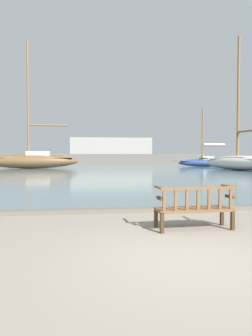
# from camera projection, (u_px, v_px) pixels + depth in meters

# --- Properties ---
(ground_plane) EXTENTS (160.00, 160.00, 0.00)m
(ground_plane) POSITION_uv_depth(u_px,v_px,m) (186.00, 259.00, 4.46)
(ground_plane) COLOR gray
(harbor_water) EXTENTS (100.00, 80.00, 0.08)m
(harbor_water) POSITION_uv_depth(u_px,v_px,m) (97.00, 166.00, 48.07)
(harbor_water) COLOR slate
(harbor_water) RESTS_ON ground
(quay_edge_kerb) EXTENTS (40.00, 0.30, 0.12)m
(quay_edge_kerb) POSITION_uv_depth(u_px,v_px,m) (141.00, 210.00, 8.27)
(quay_edge_kerb) COLOR #675F54
(quay_edge_kerb) RESTS_ON ground
(park_bench) EXTENTS (1.62, 0.60, 0.92)m
(park_bench) POSITION_uv_depth(u_px,v_px,m) (194.00, 207.00, 6.27)
(park_bench) COLOR #3D2A19
(park_bench) RESTS_ON ground
(sailboat_far_starboard) EXTENTS (5.43, 13.40, 14.82)m
(sailboat_far_starboard) POSITION_uv_depth(u_px,v_px,m) (239.00, 161.00, 33.29)
(sailboat_far_starboard) COLOR silver
(sailboat_far_starboard) RESTS_ON harbor_water
(sailboat_outer_port) EXTENTS (12.10, 3.51, 16.45)m
(sailboat_outer_port) POSITION_uv_depth(u_px,v_px,m) (32.00, 159.00, 38.62)
(sailboat_outer_port) COLOR brown
(sailboat_outer_port) RESTS_ON harbor_water
(sailboat_far_port) EXTENTS (9.09, 2.97, 9.18)m
(sailboat_far_port) POSITION_uv_depth(u_px,v_px,m) (204.00, 162.00, 46.55)
(sailboat_far_port) COLOR navy
(sailboat_far_port) RESTS_ON harbor_water
(far_breakwater) EXTENTS (44.11, 2.40, 5.34)m
(far_breakwater) POSITION_uv_depth(u_px,v_px,m) (100.00, 155.00, 58.72)
(far_breakwater) COLOR #66605B
(far_breakwater) RESTS_ON ground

